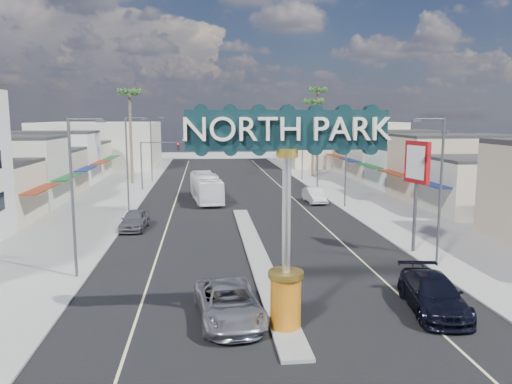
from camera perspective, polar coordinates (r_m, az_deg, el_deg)
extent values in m
plane|color=gray|center=(48.93, -1.93, -2.03)|extent=(160.00, 160.00, 0.00)
cube|color=black|center=(48.93, -1.93, -2.03)|extent=(20.00, 120.00, 0.01)
cube|color=gray|center=(33.38, 0.02, -6.96)|extent=(1.30, 30.00, 0.16)
cube|color=gray|center=(49.96, -18.18, -2.17)|extent=(8.00, 120.00, 0.12)
cube|color=gray|center=(51.80, 13.71, -1.61)|extent=(8.00, 120.00, 0.12)
cube|color=beige|center=(64.66, -24.58, 2.48)|extent=(12.00, 42.00, 6.00)
cube|color=#B7B29E|center=(67.10, 18.15, 3.03)|extent=(12.00, 42.00, 6.00)
cube|color=#B7B29E|center=(94.96, -17.35, 5.19)|extent=(20.00, 20.00, 8.00)
cube|color=beige|center=(96.50, 9.32, 5.52)|extent=(20.00, 20.00, 8.00)
cylinder|color=#D26710|center=(21.70, 3.40, -12.42)|extent=(1.30, 1.30, 2.20)
cylinder|color=gold|center=(21.29, 3.43, -9.35)|extent=(1.50, 1.50, 0.25)
cylinder|color=#B7B7BC|center=(20.65, 3.49, -2.67)|extent=(0.36, 0.36, 4.80)
cylinder|color=gold|center=(20.30, 3.56, 4.48)|extent=(0.90, 0.90, 0.35)
cube|color=black|center=(20.26, 3.58, 7.09)|extent=(8.20, 0.50, 1.60)
cylinder|color=#47474C|center=(62.74, -12.95, 2.88)|extent=(0.18, 0.18, 6.00)
cylinder|color=#47474C|center=(62.27, -10.75, 5.58)|extent=(5.00, 0.12, 0.12)
cube|color=black|center=(62.16, -8.89, 5.16)|extent=(0.32, 0.32, 1.00)
sphere|color=red|center=(61.96, -8.91, 5.45)|extent=(0.22, 0.22, 0.22)
cylinder|color=#47474C|center=(63.90, 7.06, 3.13)|extent=(0.18, 0.18, 6.00)
cylinder|color=#47474C|center=(63.17, 4.88, 5.74)|extent=(5.00, 0.12, 0.12)
cube|color=black|center=(62.86, 3.08, 5.29)|extent=(0.32, 0.32, 1.00)
sphere|color=red|center=(62.66, 3.11, 5.57)|extent=(0.22, 0.22, 0.22)
cylinder|color=#47474C|center=(29.25, -20.23, -0.85)|extent=(0.16, 0.16, 9.00)
cylinder|color=#47474C|center=(28.68, -18.94, 7.87)|extent=(1.80, 0.10, 0.10)
cube|color=#47474C|center=(28.52, -17.35, 7.74)|extent=(0.50, 0.22, 0.15)
cylinder|color=#47474C|center=(48.73, -14.51, 3.00)|extent=(0.16, 0.16, 9.00)
cylinder|color=#47474C|center=(48.39, -13.64, 8.21)|extent=(1.80, 0.10, 0.10)
cube|color=#47474C|center=(48.29, -12.69, 8.13)|extent=(0.50, 0.22, 0.15)
cylinder|color=#47474C|center=(70.49, -11.89, 4.75)|extent=(0.16, 0.16, 9.00)
cylinder|color=#47474C|center=(70.26, -11.27, 8.35)|extent=(1.80, 0.10, 0.10)
cube|color=#47474C|center=(70.19, -10.61, 8.28)|extent=(0.50, 0.22, 0.15)
cylinder|color=#47474C|center=(31.59, 20.32, -0.19)|extent=(0.16, 0.16, 9.00)
cylinder|color=#47474C|center=(30.87, 19.24, 7.88)|extent=(1.80, 0.10, 0.10)
cube|color=#47474C|center=(30.54, 17.86, 7.75)|extent=(0.50, 0.22, 0.15)
cylinder|color=#47474C|center=(50.17, 10.23, 3.29)|extent=(0.16, 0.16, 9.00)
cylinder|color=#47474C|center=(49.72, 9.36, 8.35)|extent=(1.80, 0.10, 0.10)
cube|color=#47474C|center=(49.51, 8.45, 8.25)|extent=(0.50, 0.22, 0.15)
cylinder|color=#47474C|center=(71.49, 5.32, 4.95)|extent=(0.16, 0.16, 9.00)
cylinder|color=#47474C|center=(71.18, 4.66, 8.48)|extent=(1.80, 0.10, 0.10)
cube|color=#47474C|center=(71.04, 4.01, 8.41)|extent=(0.50, 0.22, 0.15)
cylinder|color=brown|center=(68.72, -14.10, 5.83)|extent=(0.36, 0.36, 12.00)
cylinder|color=brown|center=(75.84, 6.53, 5.89)|extent=(0.36, 0.36, 11.00)
cylinder|color=brown|center=(82.09, 7.01, 6.79)|extent=(0.36, 0.36, 13.00)
imported|color=#9F9FA3|center=(22.79, -3.12, -12.59)|extent=(3.26, 6.04, 1.61)
imported|color=black|center=(25.21, 19.59, -10.92)|extent=(3.09, 5.99, 1.66)
imported|color=#5E5E63|center=(41.44, -13.69, -3.10)|extent=(2.22, 4.80, 1.59)
imported|color=silver|center=(53.16, 6.70, -0.37)|extent=(1.89, 4.84, 1.57)
imported|color=white|center=(54.02, -5.74, 0.53)|extent=(3.65, 10.78, 2.94)
cylinder|color=#47474C|center=(34.75, 17.67, -2.79)|extent=(0.23, 0.23, 4.59)
cube|color=maroon|center=(34.24, 17.95, 3.25)|extent=(0.81, 2.30, 2.75)
cube|color=white|center=(34.14, 17.74, 3.25)|extent=(0.45, 1.79, 2.18)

